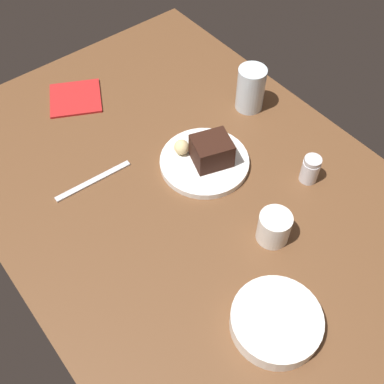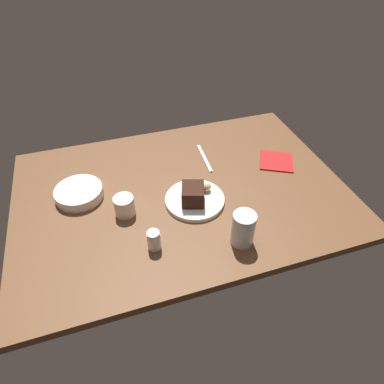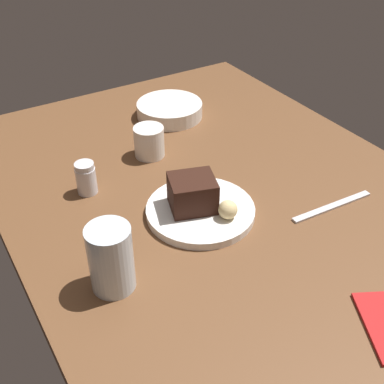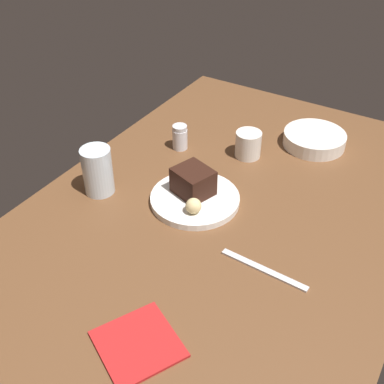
% 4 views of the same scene
% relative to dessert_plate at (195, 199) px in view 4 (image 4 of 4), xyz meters
% --- Properties ---
extents(dining_table, '(1.20, 0.84, 0.03)m').
position_rel_dessert_plate_xyz_m(dining_table, '(-0.03, 0.07, -0.02)').
color(dining_table, brown).
rests_on(dining_table, ground).
extents(dessert_plate, '(0.21, 0.21, 0.02)m').
position_rel_dessert_plate_xyz_m(dessert_plate, '(0.00, 0.00, 0.00)').
color(dessert_plate, white).
rests_on(dessert_plate, dining_table).
extents(chocolate_cake_slice, '(0.10, 0.10, 0.06)m').
position_rel_dessert_plate_xyz_m(chocolate_cake_slice, '(-0.01, -0.01, 0.04)').
color(chocolate_cake_slice, black).
rests_on(chocolate_cake_slice, dessert_plate).
extents(bread_roll, '(0.04, 0.04, 0.04)m').
position_rel_dessert_plate_xyz_m(bread_roll, '(0.05, 0.03, 0.03)').
color(bread_roll, '#DBC184').
rests_on(bread_roll, dessert_plate).
extents(salt_shaker, '(0.04, 0.04, 0.07)m').
position_rel_dessert_plate_xyz_m(salt_shaker, '(-0.18, -0.16, 0.03)').
color(salt_shaker, silver).
rests_on(salt_shaker, dining_table).
extents(water_glass, '(0.07, 0.07, 0.12)m').
position_rel_dessert_plate_xyz_m(water_glass, '(0.08, -0.22, 0.05)').
color(water_glass, silver).
rests_on(water_glass, dining_table).
extents(side_bowl, '(0.17, 0.17, 0.04)m').
position_rel_dessert_plate_xyz_m(side_bowl, '(-0.39, 0.15, 0.01)').
color(side_bowl, white).
rests_on(side_bowl, dining_table).
extents(coffee_cup, '(0.07, 0.07, 0.07)m').
position_rel_dessert_plate_xyz_m(coffee_cup, '(-0.24, 0.02, 0.03)').
color(coffee_cup, silver).
rests_on(coffee_cup, dining_table).
extents(butter_knife, '(0.02, 0.19, 0.01)m').
position_rel_dessert_plate_xyz_m(butter_knife, '(0.12, 0.23, -0.01)').
color(butter_knife, silver).
rests_on(butter_knife, dining_table).
extents(folded_napkin, '(0.18, 0.18, 0.01)m').
position_rel_dessert_plate_xyz_m(folded_napkin, '(0.39, 0.12, -0.01)').
color(folded_napkin, '#B21E1E').
rests_on(folded_napkin, dining_table).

